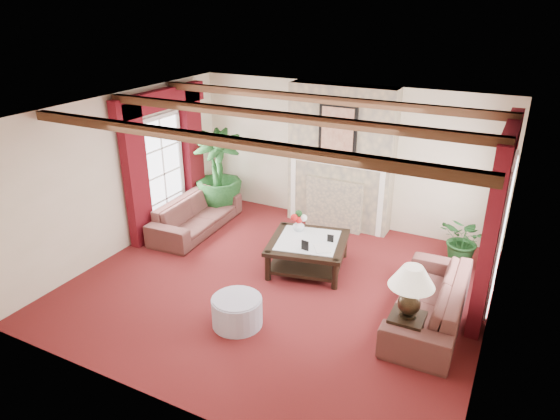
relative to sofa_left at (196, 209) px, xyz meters
The scene contains 23 objects.
floor 2.58m from the sofa_left, 24.96° to the right, with size 6.00×6.00×0.00m, color #500E17.
ceiling 3.42m from the sofa_left, 24.96° to the right, with size 6.00×6.00×0.00m, color white.
back_wall 3.00m from the sofa_left, 35.89° to the left, with size 6.00×0.02×2.70m, color beige.
left_wall 1.58m from the sofa_left, 122.57° to the right, with size 0.02×5.50×2.70m, color beige.
right_wall 5.50m from the sofa_left, 11.45° to the right, with size 0.02×5.50×2.70m, color beige.
ceiling_beams 3.38m from the sofa_left, 24.96° to the right, with size 6.00×3.00×0.12m, color #371F11, non-canonical shape.
fireplace 3.57m from the sofa_left, 32.51° to the left, with size 2.00×0.52×2.70m, color tan, non-canonical shape.
french_door_left 1.84m from the sofa_left, behind, with size 0.10×1.10×2.16m, color white, non-canonical shape.
french_door_right 5.55m from the sofa_left, ahead, with size 0.10×1.10×2.16m, color white, non-canonical shape.
curtains_left 2.20m from the sofa_left, behind, with size 0.20×2.40×2.55m, color #500A11, non-canonical shape.
curtains_right 5.60m from the sofa_left, ahead, with size 0.20×2.40×2.55m, color #500A11, non-canonical shape.
sofa_left is the anchor object (origin of this frame).
sofa_right 4.67m from the sofa_left, 11.86° to the right, with size 0.71×2.24×0.87m, color #3A101F.
potted_palm 0.92m from the sofa_left, 95.43° to the left, with size 1.70×1.96×0.96m, color black.
small_plant 4.83m from the sofa_left, 11.25° to the left, with size 1.07×1.10×0.65m, color black.
coffee_table 2.53m from the sofa_left, ahead, with size 1.21×1.21×0.50m, color black, non-canonical shape.
side_table 4.76m from the sofa_left, 21.07° to the right, with size 0.42×0.42×0.49m, color black, non-canonical shape.
ottoman 3.20m from the sofa_left, 44.48° to the right, with size 0.69×0.69×0.40m, color #A6A1B7.
table_lamp 4.77m from the sofa_left, 21.07° to the right, with size 0.56×0.56×0.71m, color black, non-canonical shape.
flower_vase 2.21m from the sofa_left, ahead, with size 0.23×0.24×0.20m, color silver.
book 2.80m from the sofa_left, 13.05° to the right, with size 0.20×0.15×0.31m, color black.
photo_frame_a 2.70m from the sofa_left, 15.63° to the right, with size 0.13×0.02×0.17m, color black, non-canonical shape.
photo_frame_b 2.86m from the sofa_left, ahead, with size 0.10×0.02×0.13m, color black, non-canonical shape.
Camera 1 is at (3.06, -5.94, 4.12)m, focal length 32.00 mm.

